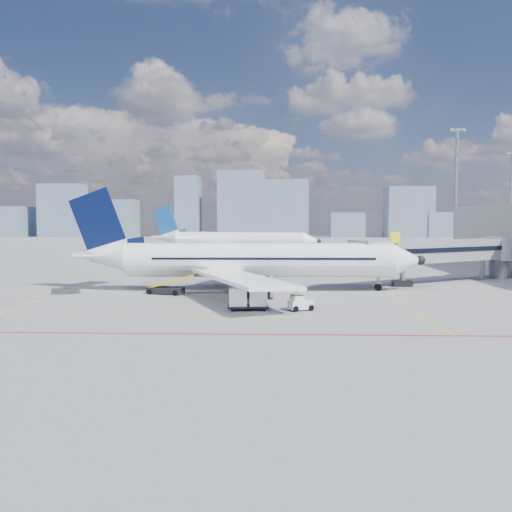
{
  "coord_description": "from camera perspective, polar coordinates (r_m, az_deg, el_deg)",
  "views": [
    {
      "loc": [
        2.16,
        -44.49,
        7.47
      ],
      "look_at": [
        0.49,
        5.15,
        4.0
      ],
      "focal_mm": 35.0,
      "sensor_mm": 36.0,
      "label": 1
    }
  ],
  "objects": [
    {
      "name": "jet_bridge",
      "position": [
        65.11,
        21.06,
        0.45
      ],
      "size": [
        23.55,
        15.78,
        6.3
      ],
      "color": "gray",
      "rests_on": "ground"
    },
    {
      "name": "second_aircraft",
      "position": [
        107.72,
        -2.76,
        1.73
      ],
      "size": [
        37.54,
        32.24,
        11.12
      ],
      "rotation": [
        0.0,
        0.0,
        -0.25
      ],
      "color": "white",
      "rests_on": "ground"
    },
    {
      "name": "main_aircraft",
      "position": [
        53.68,
        -1.42,
        -0.54
      ],
      "size": [
        38.3,
        33.38,
        11.16
      ],
      "rotation": [
        0.0,
        0.0,
        0.01
      ],
      "color": "white",
      "rests_on": "ground"
    },
    {
      "name": "belt_loader",
      "position": [
        51.91,
        -10.18,
        -3.7
      ],
      "size": [
        5.51,
        2.65,
        2.22
      ],
      "rotation": [
        0.0,
        0.0,
        -0.28
      ],
      "color": "black",
      "rests_on": "ground"
    },
    {
      "name": "floodlight_mast_ne",
      "position": [
        105.92,
        21.87,
        7.02
      ],
      "size": [
        3.2,
        0.61,
        25.45
      ],
      "color": "gray",
      "rests_on": "ground"
    },
    {
      "name": "apron_markings",
      "position": [
        41.35,
        -1.91,
        -6.41
      ],
      "size": [
        90.0,
        35.12,
        0.01
      ],
      "color": "#D9D20B",
      "rests_on": "ground"
    },
    {
      "name": "distant_skyline",
      "position": [
        234.75,
        -0.57,
        5.01
      ],
      "size": [
        249.62,
        15.93,
        30.83
      ],
      "color": "slate",
      "rests_on": "ground"
    },
    {
      "name": "baggage_tug",
      "position": [
        42.07,
        5.0,
        -5.34
      ],
      "size": [
        2.25,
        1.86,
        1.37
      ],
      "rotation": [
        0.0,
        0.0,
        0.41
      ],
      "color": "white",
      "rests_on": "ground"
    },
    {
      "name": "ramp_worker",
      "position": [
        42.29,
        4.77,
        -4.94
      ],
      "size": [
        0.7,
        0.79,
        1.81
      ],
      "primitive_type": "imported",
      "rotation": [
        0.0,
        0.0,
        1.06
      ],
      "color": "yellow",
      "rests_on": "ground"
    },
    {
      "name": "cargo_dolly",
      "position": [
        42.06,
        -0.93,
        -4.82
      ],
      "size": [
        3.53,
        1.83,
        1.87
      ],
      "rotation": [
        0.0,
        0.0,
        0.1
      ],
      "color": "black",
      "rests_on": "ground"
    },
    {
      "name": "ground",
      "position": [
        45.16,
        -0.84,
        -5.52
      ],
      "size": [
        420.0,
        420.0,
        0.0
      ],
      "primitive_type": "plane",
      "color": "gray",
      "rests_on": "ground"
    },
    {
      "name": "floodlight_mast_far",
      "position": [
        148.57,
        27.1,
        5.92
      ],
      "size": [
        3.2,
        0.61,
        25.45
      ],
      "color": "gray",
      "rests_on": "ground"
    }
  ]
}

